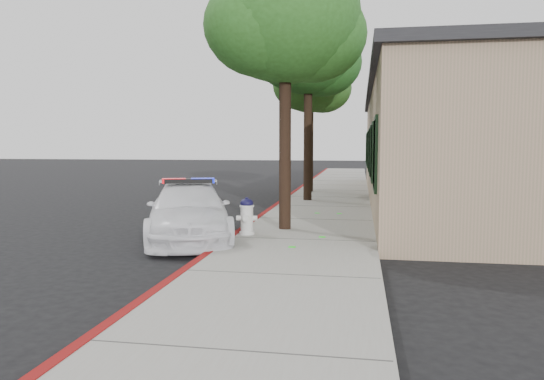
{
  "coord_description": "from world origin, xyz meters",
  "views": [
    {
      "loc": [
        2.84,
        -10.72,
        2.16
      ],
      "look_at": [
        0.75,
        1.38,
        1.07
      ],
      "focal_mm": 33.83,
      "sensor_mm": 36.0,
      "label": 1
    }
  ],
  "objects_px": {
    "fire_hydrant": "(247,216)",
    "clapboard_building": "(467,146)",
    "street_tree_far": "(311,83)",
    "street_tree_near": "(286,25)",
    "police_car": "(189,211)",
    "street_tree_mid": "(309,56)"
  },
  "relations": [
    {
      "from": "fire_hydrant",
      "to": "clapboard_building",
      "type": "bearing_deg",
      "value": 46.93
    },
    {
      "from": "street_tree_far",
      "to": "street_tree_near",
      "type": "bearing_deg",
      "value": -88.03
    },
    {
      "from": "street_tree_far",
      "to": "clapboard_building",
      "type": "bearing_deg",
      "value": -20.98
    },
    {
      "from": "fire_hydrant",
      "to": "street_tree_far",
      "type": "bearing_deg",
      "value": 81.21
    },
    {
      "from": "street_tree_far",
      "to": "police_car",
      "type": "bearing_deg",
      "value": -98.96
    },
    {
      "from": "street_tree_near",
      "to": "police_car",
      "type": "bearing_deg",
      "value": -154.85
    },
    {
      "from": "clapboard_building",
      "to": "street_tree_near",
      "type": "height_order",
      "value": "street_tree_near"
    },
    {
      "from": "police_car",
      "to": "street_tree_mid",
      "type": "bearing_deg",
      "value": 56.18
    },
    {
      "from": "police_car",
      "to": "street_tree_mid",
      "type": "distance_m",
      "value": 9.08
    },
    {
      "from": "street_tree_near",
      "to": "street_tree_far",
      "type": "distance_m",
      "value": 9.99
    },
    {
      "from": "clapboard_building",
      "to": "street_tree_mid",
      "type": "distance_m",
      "value": 6.65
    },
    {
      "from": "fire_hydrant",
      "to": "police_car",
      "type": "bearing_deg",
      "value": 175.74
    },
    {
      "from": "clapboard_building",
      "to": "fire_hydrant",
      "type": "xyz_separation_m",
      "value": [
        -6.34,
        -8.62,
        -1.56
      ]
    },
    {
      "from": "street_tree_near",
      "to": "fire_hydrant",
      "type": "bearing_deg",
      "value": -128.86
    },
    {
      "from": "clapboard_building",
      "to": "street_tree_mid",
      "type": "xyz_separation_m",
      "value": [
        -5.72,
        -1.14,
        3.19
      ]
    },
    {
      "from": "police_car",
      "to": "fire_hydrant",
      "type": "height_order",
      "value": "police_car"
    },
    {
      "from": "street_tree_mid",
      "to": "fire_hydrant",
      "type": "bearing_deg",
      "value": -94.73
    },
    {
      "from": "police_car",
      "to": "street_tree_far",
      "type": "relative_size",
      "value": 0.78
    },
    {
      "from": "street_tree_near",
      "to": "street_tree_far",
      "type": "relative_size",
      "value": 1.05
    },
    {
      "from": "street_tree_near",
      "to": "street_tree_far",
      "type": "xyz_separation_m",
      "value": [
        -0.34,
        9.98,
        -0.18
      ]
    },
    {
      "from": "clapboard_building",
      "to": "street_tree_near",
      "type": "relative_size",
      "value": 3.26
    },
    {
      "from": "fire_hydrant",
      "to": "street_tree_near",
      "type": "bearing_deg",
      "value": 44.42
    }
  ]
}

